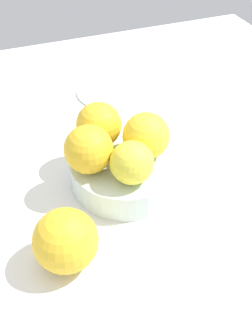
% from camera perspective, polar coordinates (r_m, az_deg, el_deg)
% --- Properties ---
extents(ground_plane, '(1.10, 1.10, 0.02)m').
position_cam_1_polar(ground_plane, '(0.64, 0.00, -2.48)').
color(ground_plane, white).
extents(fruit_bowl, '(0.17, 0.17, 0.05)m').
position_cam_1_polar(fruit_bowl, '(0.62, 0.00, -0.40)').
color(fruit_bowl, silver).
rests_on(fruit_bowl, ground_plane).
extents(orange_in_bowl_0, '(0.06, 0.06, 0.06)m').
position_cam_1_polar(orange_in_bowl_0, '(0.55, 0.85, 0.77)').
color(orange_in_bowl_0, yellow).
rests_on(orange_in_bowl_0, fruit_bowl).
extents(orange_in_bowl_1, '(0.07, 0.07, 0.07)m').
position_cam_1_polar(orange_in_bowl_1, '(0.62, -3.94, 6.20)').
color(orange_in_bowl_1, yellow).
rests_on(orange_in_bowl_1, fruit_bowl).
extents(orange_in_bowl_2, '(0.07, 0.07, 0.07)m').
position_cam_1_polar(orange_in_bowl_2, '(0.59, 2.88, 4.66)').
color(orange_in_bowl_2, yellow).
rests_on(orange_in_bowl_2, fruit_bowl).
extents(orange_in_bowl_3, '(0.07, 0.07, 0.07)m').
position_cam_1_polar(orange_in_bowl_3, '(0.57, -5.30, 2.45)').
color(orange_in_bowl_3, yellow).
rests_on(orange_in_bowl_3, fruit_bowl).
extents(orange_loose_0, '(0.08, 0.08, 0.08)m').
position_cam_1_polar(orange_loose_0, '(0.51, -8.67, -10.27)').
color(orange_loose_0, yellow).
rests_on(orange_loose_0, ground_plane).
extents(side_plate, '(0.16, 0.16, 0.01)m').
position_cam_1_polar(side_plate, '(0.86, -1.81, 11.19)').
color(side_plate, silver).
rests_on(side_plate, ground_plane).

